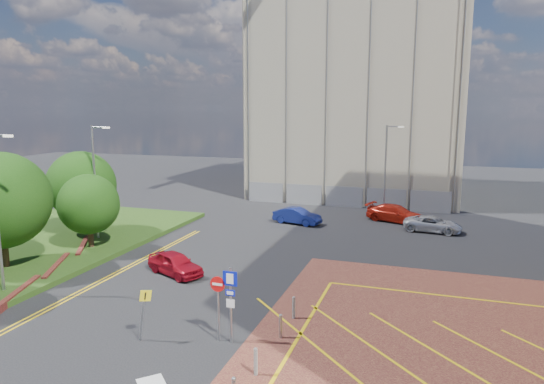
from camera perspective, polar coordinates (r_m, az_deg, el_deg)
The scene contains 16 objects.
ground at distance 20.18m, azimuth -7.36°, elevation -18.17°, with size 140.00×140.00×0.00m, color black.
retaining_wall at distance 28.23m, azimuth -28.00°, elevation -10.50°, with size 6.06×20.33×0.40m.
tree_b at distance 31.85m, azimuth -29.33°, elevation -0.87°, with size 5.60×5.60×6.74m.
tree_c at distance 34.24m, azimuth -20.76°, elevation -1.35°, with size 4.00×4.00×4.90m.
tree_d at distance 38.29m, azimuth -21.51°, elevation 0.75°, with size 5.00×5.00×6.08m.
lamp_left_far at distance 36.11m, azimuth -20.05°, elevation 1.60°, with size 1.53×0.16×8.00m.
lamp_back at distance 44.46m, azimuth 13.30°, elevation 2.98°, with size 1.53×0.16×8.00m.
sign_cluster at distance 20.05m, azimuth -5.46°, elevation -12.17°, with size 1.17×0.12×3.20m.
warning_sign at distance 20.88m, azimuth -14.88°, elevation -13.11°, with size 0.63×0.39×2.25m.
bollard_row at distance 17.81m, azimuth -2.73°, elevation -20.46°, with size 0.14×11.14×0.90m.
construction_building at distance 56.57m, azimuth 10.50°, elevation 11.23°, with size 21.20×19.20×22.00m, color #B2A591.
construction_fence at distance 47.27m, azimuth 9.64°, elevation -0.62°, with size 21.60×0.06×2.00m, color gray.
car_red_left at distance 28.67m, azimuth -11.32°, elevation -8.24°, with size 1.54×3.83×1.30m, color maroon.
car_blue_back at distance 40.19m, azimuth 2.98°, elevation -2.82°, with size 1.40×4.02×1.32m, color navy.
car_red_back at distance 42.14m, azimuth 14.32°, elevation -2.46°, with size 1.99×4.90×1.42m, color #B51D0F.
car_silver_back at distance 39.59m, azimuth 18.38°, elevation -3.60°, with size 2.00×4.35×1.21m, color silver.
Camera 1 is at (7.88, -16.00, 9.44)m, focal length 32.00 mm.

